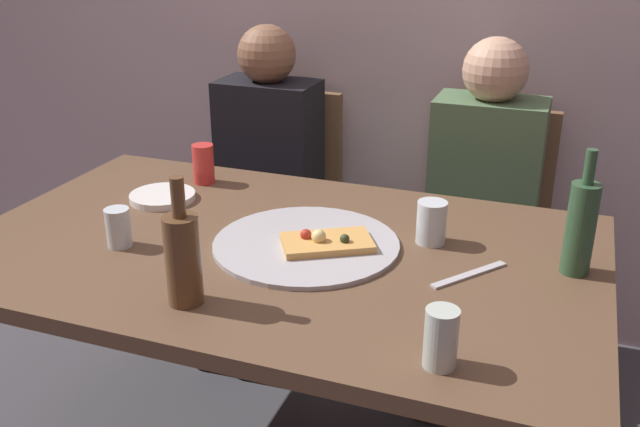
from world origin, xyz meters
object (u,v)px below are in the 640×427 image
(tumbler_near, at_px, (431,222))
(beer_bottle, at_px, (183,257))
(chair_left, at_px, (277,193))
(pizza_tray, at_px, (306,244))
(table_knife, at_px, (469,275))
(chair_right, at_px, (483,222))
(wine_bottle, at_px, (581,226))
(plate_stack, at_px, (163,197))
(guest_in_sweater, at_px, (260,175))
(soda_can, at_px, (203,164))
(wine_glass, at_px, (118,228))
(pizza_slice_last, at_px, (326,242))
(dining_table, at_px, (278,271))
(tumbler_far, at_px, (441,338))
(guest_in_beanie, at_px, (480,203))

(tumbler_near, bearing_deg, beer_bottle, -131.74)
(beer_bottle, bearing_deg, chair_left, 104.89)
(pizza_tray, relative_size, tumbler_near, 4.26)
(table_knife, distance_m, chair_right, 0.92)
(wine_bottle, xyz_separation_m, tumbler_near, (-0.35, 0.04, -0.06))
(plate_stack, height_order, chair_right, chair_right)
(beer_bottle, xyz_separation_m, plate_stack, (-0.37, 0.50, -0.10))
(guest_in_sweater, bearing_deg, soda_can, 89.92)
(soda_can, xyz_separation_m, chair_right, (0.80, 0.55, -0.30))
(wine_glass, distance_m, table_knife, 0.86)
(beer_bottle, relative_size, table_knife, 1.30)
(pizza_slice_last, height_order, soda_can, soda_can)
(dining_table, height_order, tumbler_far, tumbler_far)
(pizza_slice_last, distance_m, table_knife, 0.36)
(dining_table, distance_m, table_knife, 0.49)
(pizza_slice_last, distance_m, soda_can, 0.62)
(guest_in_sweater, bearing_deg, wine_glass, 91.60)
(tumbler_near, distance_m, tumbler_far, 0.54)
(pizza_slice_last, height_order, table_knife, pizza_slice_last)
(dining_table, xyz_separation_m, chair_left, (-0.39, 0.89, -0.16))
(pizza_tray, bearing_deg, beer_bottle, -112.02)
(wine_bottle, xyz_separation_m, chair_right, (-0.30, 0.79, -0.35))
(tumbler_near, bearing_deg, chair_right, 86.50)
(chair_right, relative_size, guest_in_sweater, 0.77)
(beer_bottle, bearing_deg, guest_in_sweater, 106.89)
(tumbler_near, height_order, soda_can, soda_can)
(wine_glass, distance_m, chair_left, 1.07)
(soda_can, bearing_deg, chair_left, 89.94)
(tumbler_near, distance_m, table_knife, 0.20)
(table_knife, bearing_deg, chair_right, 42.16)
(soda_can, relative_size, chair_left, 0.14)
(dining_table, height_order, tumbler_near, tumbler_near)
(tumbler_near, bearing_deg, pizza_tray, -155.33)
(chair_left, relative_size, chair_right, 1.00)
(tumbler_far, distance_m, chair_right, 1.30)
(chair_right, distance_m, guest_in_sweater, 0.82)
(plate_stack, bearing_deg, chair_left, 86.54)
(guest_in_beanie, bearing_deg, chair_right, -90.00)
(dining_table, distance_m, wine_glass, 0.41)
(dining_table, xyz_separation_m, guest_in_sweater, (-0.39, 0.74, -0.04))
(wine_bottle, bearing_deg, guest_in_sweater, 150.09)
(tumbler_far, distance_m, soda_can, 1.13)
(chair_left, bearing_deg, pizza_slice_last, 120.67)
(soda_can, bearing_deg, pizza_slice_last, -32.11)
(guest_in_sweater, bearing_deg, pizza_slice_last, 125.63)
(wine_glass, relative_size, table_knife, 0.45)
(pizza_tray, height_order, tumbler_near, tumbler_near)
(wine_bottle, height_order, guest_in_beanie, guest_in_beanie)
(wine_bottle, distance_m, wine_glass, 1.11)
(pizza_tray, distance_m, tumbler_far, 0.57)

